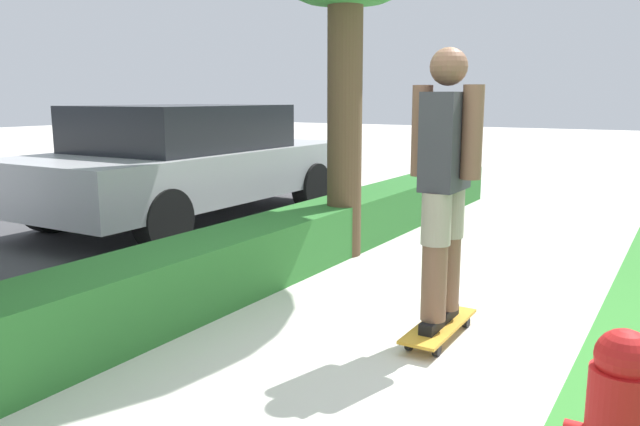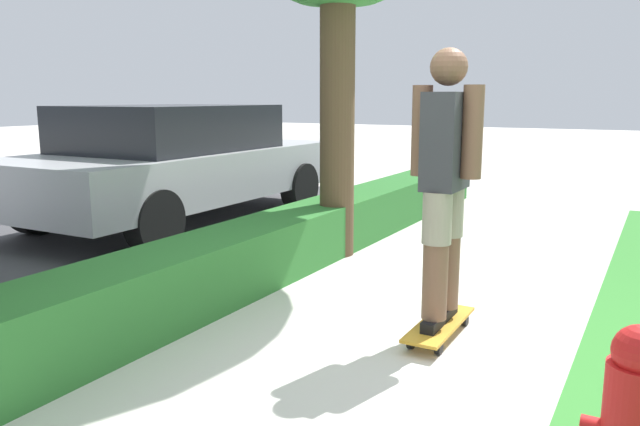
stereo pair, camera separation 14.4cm
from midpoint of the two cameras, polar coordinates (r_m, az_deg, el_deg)
name	(u,v)px [view 2 (the right image)]	position (r m, az deg, el deg)	size (l,w,h in m)	color
ground_plane	(392,352)	(3.97, 5.58, -12.56)	(60.00, 60.00, 0.00)	beige
hedge_row	(191,277)	(4.71, -12.60, -5.77)	(12.27, 0.60, 0.50)	#2D702D
skateboard	(439,325)	(4.22, 9.89, -10.08)	(0.82, 0.24, 0.10)	gold
skater_person	(445,181)	(3.99, 10.32, 2.90)	(0.51, 0.45, 1.75)	black
parked_car_middle	(177,161)	(8.06, -13.43, 4.63)	(4.60, 2.08, 1.46)	#B7B7BC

